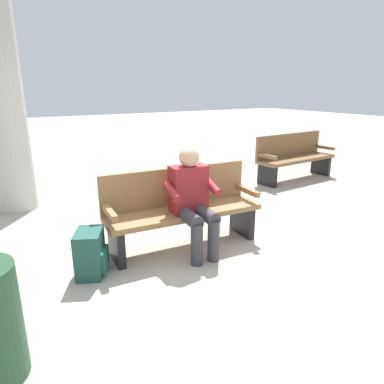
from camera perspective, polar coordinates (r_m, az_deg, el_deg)
name	(u,v)px	position (r m, az deg, el deg)	size (l,w,h in m)	color
ground_plane	(185,246)	(4.12, -1.23, -8.86)	(40.00, 40.00, 0.00)	#A89E8E
bench_near	(182,207)	(4.00, -1.71, -2.53)	(1.83, 0.61, 0.90)	olive
person_seated	(193,199)	(3.76, 0.13, -1.09)	(0.59, 0.59, 1.18)	maroon
backpack	(91,253)	(3.59, -16.31, -9.65)	(0.39, 0.43, 0.46)	#1E4C42
bench_far	(294,156)	(7.23, 16.39, 5.63)	(1.82, 0.58, 0.90)	brown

